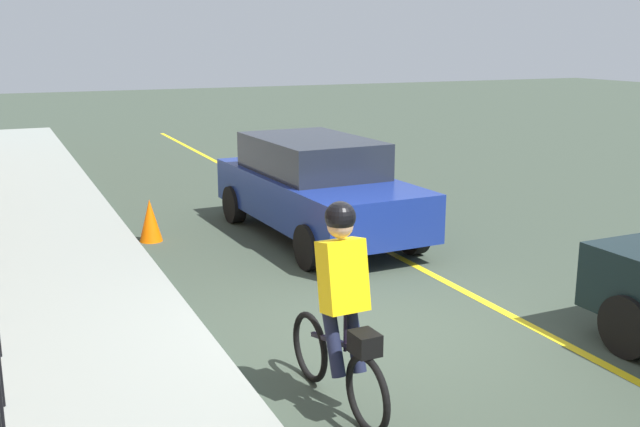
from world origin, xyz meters
The scene contains 6 objects.
ground_plane centered at (0.00, 0.00, 0.00)m, with size 80.00×80.00×0.00m, color #374337.
lane_line_centre centered at (0.00, -1.60, 0.00)m, with size 36.00×0.12×0.01m, color yellow.
sidewalk centered at (0.00, 3.40, 0.07)m, with size 40.00×3.20×0.15m, color gray.
cyclist_lead centered at (-1.52, 1.14, 0.91)m, with size 1.71×0.38×1.83m.
parked_sedan_rear centered at (3.79, -0.97, 0.82)m, with size 4.47×2.07×1.58m.
traffic_cone_near centered at (4.57, 1.52, 0.34)m, with size 0.36×0.36×0.67m, color #FE6505.
Camera 1 is at (-6.77, 3.69, 3.12)m, focal length 41.50 mm.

